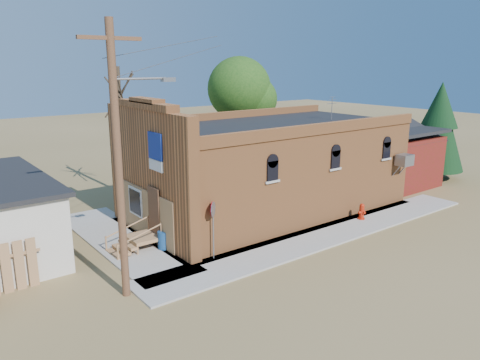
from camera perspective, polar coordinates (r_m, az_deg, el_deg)
ground at (r=20.33m, az=9.66°, el=-8.31°), size 120.00×120.00×0.00m
sidewalk_south at (r=21.92m, az=10.64°, el=-6.56°), size 19.00×2.20×0.08m
sidewalk_west at (r=21.57m, az=-14.26°, el=-7.12°), size 2.60×10.00×0.08m
brick_bar at (r=24.51m, az=3.15°, el=1.48°), size 16.40×7.97×6.30m
red_shed at (r=31.72m, az=16.85°, el=3.66°), size 5.40×6.40×4.30m
utility_pole at (r=15.31m, az=-14.49°, el=2.68°), size 3.12×0.26×9.00m
tree_bare_near at (r=27.95m, az=-14.52°, el=10.13°), size 2.80×2.80×7.65m
tree_leafy at (r=32.94m, az=-0.09°, el=11.05°), size 4.40×4.40×8.15m
evergreen_tree at (r=34.05m, az=23.07°, el=6.28°), size 3.60×3.60×6.50m
fire_hydrant at (r=24.16m, az=14.62°, el=-3.73°), size 0.47×0.47×0.81m
stop_sign at (r=18.36m, az=-3.31°, el=-4.27°), size 0.50×0.49×2.37m
trash_barrel at (r=20.04m, az=-9.30°, el=-7.23°), size 0.59×0.59×0.75m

